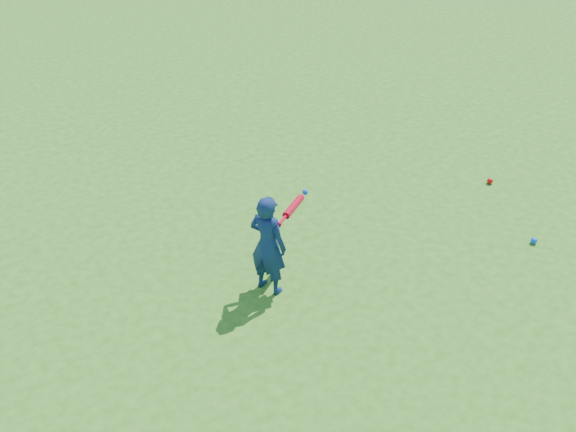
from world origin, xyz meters
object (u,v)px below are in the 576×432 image
object	(u,v)px
child	(268,245)
ground_ball_red	(490,181)
ground_ball_blue	(534,241)
bat_swing	(295,205)

from	to	relation	value
child	ground_ball_red	xyz separation A→B (m)	(3.66, 0.20, -0.54)
ground_ball_blue	ground_ball_red	bearing A→B (deg)	62.99
child	bat_swing	bearing A→B (deg)	-86.06
ground_ball_red	ground_ball_blue	distance (m)	1.38
child	bat_swing	distance (m)	0.59
ground_ball_red	ground_ball_blue	bearing A→B (deg)	-117.01
ground_ball_red	ground_ball_blue	xyz separation A→B (m)	(-0.63, -1.23, -0.00)
ground_ball_red	bat_swing	distance (m)	3.23
ground_ball_red	bat_swing	world-z (taller)	bat_swing
child	bat_swing	size ratio (longest dim) A/B	1.80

